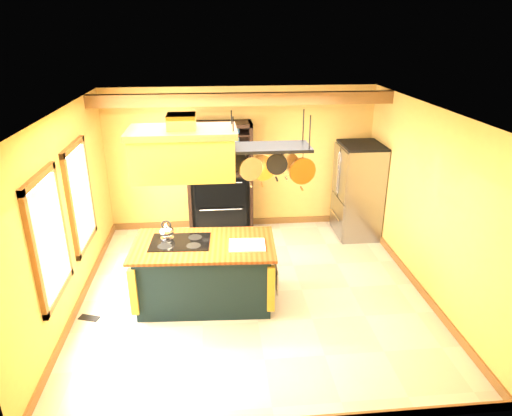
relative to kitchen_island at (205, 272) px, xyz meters
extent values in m
plane|color=beige|center=(0.70, 0.15, -0.47)|extent=(5.00, 5.00, 0.00)
plane|color=white|center=(0.70, 0.15, 2.23)|extent=(5.00, 5.00, 0.00)
cube|color=#BE9645|center=(0.70, 2.65, 0.88)|extent=(5.00, 0.02, 2.70)
cube|color=#BE9645|center=(0.70, -2.35, 0.88)|extent=(5.00, 0.02, 2.70)
cube|color=#BE9645|center=(-1.80, 0.15, 0.88)|extent=(0.02, 5.00, 2.70)
cube|color=#BE9645|center=(3.20, 0.15, 0.88)|extent=(0.02, 5.00, 2.70)
cube|color=brown|center=(0.70, 1.85, 2.12)|extent=(5.00, 0.15, 0.20)
cube|color=brown|center=(-1.77, -0.65, 0.93)|extent=(0.06, 1.06, 1.56)
cube|color=white|center=(-1.75, -0.65, 0.93)|extent=(0.02, 0.85, 1.34)
cube|color=brown|center=(-1.77, 0.75, 0.93)|extent=(0.06, 1.06, 1.56)
cube|color=white|center=(-1.75, 0.75, 0.93)|extent=(0.02, 0.85, 1.34)
cube|color=black|center=(0.00, 0.00, -0.03)|extent=(1.85, 1.07, 0.88)
cube|color=brown|center=(0.00, 0.00, 0.43)|extent=(2.01, 1.19, 0.04)
cube|color=black|center=(-0.32, 0.07, 0.46)|extent=(0.84, 0.61, 0.01)
ellipsoid|color=silver|center=(-0.51, 0.21, 0.56)|extent=(0.20, 0.20, 0.16)
cube|color=white|center=(0.59, -0.12, 0.46)|extent=(0.51, 0.41, 0.02)
cube|color=gold|center=(-0.20, 0.00, 1.70)|extent=(1.28, 0.69, 0.54)
cube|color=brown|center=(-0.20, 0.00, 2.01)|extent=(1.36, 0.77, 0.08)
cube|color=gold|center=(-0.20, 0.00, 2.10)|extent=(0.35, 0.35, 0.26)
cube|color=black|center=(0.90, 0.00, 1.79)|extent=(1.05, 0.52, 0.04)
cylinder|color=black|center=(0.43, -0.21, 2.01)|extent=(0.02, 0.02, 0.44)
cylinder|color=black|center=(1.37, 0.21, 2.01)|extent=(0.02, 0.02, 0.44)
cylinder|color=black|center=(0.48, 0.10, 1.59)|extent=(0.27, 0.04, 0.27)
cylinder|color=silver|center=(0.65, -0.11, 1.54)|extent=(0.31, 0.04, 0.31)
cylinder|color=#C77B31|center=(0.82, 0.10, 1.49)|extent=(0.36, 0.04, 0.36)
cylinder|color=black|center=(0.99, -0.11, 1.59)|extent=(0.27, 0.04, 0.27)
cylinder|color=silver|center=(1.15, 0.10, 1.54)|extent=(0.31, 0.04, 0.31)
cylinder|color=#C77B31|center=(1.32, -0.11, 1.49)|extent=(0.36, 0.04, 0.36)
cube|color=gray|center=(2.82, 2.02, 0.39)|extent=(0.71, 0.87, 1.71)
cube|color=gray|center=(2.45, 1.80, 0.76)|extent=(0.03, 0.42, 0.92)
cube|color=gray|center=(2.45, 2.24, 0.76)|extent=(0.03, 0.42, 0.92)
cube|color=gray|center=(2.45, 2.02, -0.08)|extent=(0.03, 0.84, 0.72)
cube|color=black|center=(2.82, 2.02, -0.44)|extent=(0.68, 0.83, 0.06)
cube|color=black|center=(0.29, 2.60, 0.59)|extent=(1.19, 0.06, 2.11)
cube|color=black|center=(-0.28, 2.38, 0.59)|extent=(0.06, 0.50, 2.11)
cube|color=black|center=(0.85, 2.38, 0.59)|extent=(0.06, 0.50, 2.11)
cube|color=black|center=(0.29, 2.38, 0.72)|extent=(1.19, 0.50, 0.05)
cube|color=black|center=(0.29, 2.41, 0.16)|extent=(1.07, 0.40, 1.13)
cube|color=black|center=(0.29, 2.11, 0.40)|extent=(0.93, 0.04, 0.50)
cube|color=black|center=(0.29, 2.11, -0.10)|extent=(0.93, 0.04, 0.46)
cube|color=black|center=(0.29, 2.38, 0.95)|extent=(1.07, 0.44, 0.02)
cube|color=black|center=(0.29, 2.38, 1.20)|extent=(1.07, 0.44, 0.02)
cube|color=black|center=(0.29, 2.38, 1.44)|extent=(1.07, 0.44, 0.02)
cylinder|color=white|center=(-0.01, 2.33, 1.00)|extent=(0.22, 0.22, 0.07)
cylinder|color=#4588C1|center=(0.61, 2.33, 1.30)|extent=(0.10, 0.10, 0.17)
cube|color=black|center=(-1.59, -0.28, -0.46)|extent=(0.30, 0.20, 0.01)
camera|label=1|loc=(0.18, -5.67, 3.26)|focal=32.00mm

